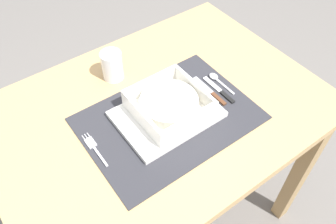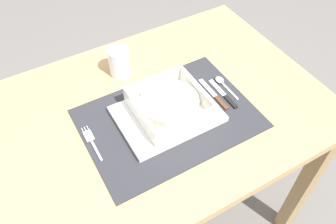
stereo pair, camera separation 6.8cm
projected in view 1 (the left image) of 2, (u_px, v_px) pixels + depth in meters
name	position (u px, v px, depth m)	size (l,w,h in m)	color
ground_plane	(162.00, 215.00, 1.56)	(6.00, 6.00, 0.00)	slate
dining_table	(159.00, 130.00, 1.09)	(0.97, 0.70, 0.72)	tan
placemat	(168.00, 119.00, 0.98)	(0.48, 0.34, 0.00)	#2D2D33
serving_plate	(166.00, 115.00, 0.98)	(0.28, 0.21, 0.02)	white
porridge_bowl	(169.00, 105.00, 0.96)	(0.19, 0.19, 0.06)	white
fork	(94.00, 147.00, 0.91)	(0.02, 0.13, 0.00)	silver
spoon	(216.00, 78.00, 1.08)	(0.02, 0.11, 0.01)	silver
butter_knife	(220.00, 91.00, 1.05)	(0.01, 0.13, 0.01)	black
bread_knife	(211.00, 92.00, 1.04)	(0.01, 0.14, 0.01)	#59331E
drinking_glass	(112.00, 67.00, 1.07)	(0.07, 0.07, 0.09)	white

